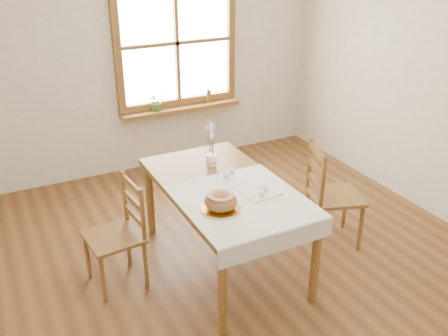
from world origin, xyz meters
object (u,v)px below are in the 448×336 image
Objects in this scene: chair_left at (114,236)px; bread_plate at (221,209)px; flower_vase at (211,161)px; dining_table at (224,194)px; chair_right at (335,195)px.

chair_left is 0.91m from bread_plate.
dining_table is at bearing -100.13° from flower_vase.
chair_left is (-0.89, 0.16, -0.22)m from dining_table.
chair_right is 1.30m from bread_plate.
chair_right is at bearing -7.43° from dining_table.
chair_left is 3.13× the size of bread_plate.
bread_plate is (0.68, -0.51, 0.33)m from chair_left.
chair_left reaches higher than bread_plate.
chair_right is at bearing 9.98° from bread_plate.
chair_left reaches higher than flower_vase.
bread_plate is at bearing 47.36° from chair_left.
chair_right reaches higher than chair_left.
bread_plate is (-1.25, -0.22, 0.30)m from chair_right.
dining_table is 0.93m from chair_left.
dining_table is 1.70× the size of chair_right.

